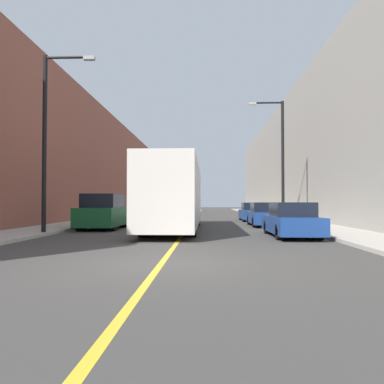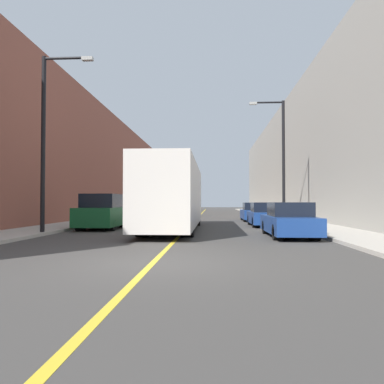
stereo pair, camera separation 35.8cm
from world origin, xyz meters
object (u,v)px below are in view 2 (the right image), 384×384
Objects in this scene: bus at (174,195)px; parked_suv_left at (104,213)px; car_right_near at (289,221)px; car_right_far at (254,213)px; street_lamp_left at (47,132)px; car_right_mid at (266,215)px; street_lamp_right at (281,154)px.

bus is 4.18m from parked_suv_left.
car_right_near is 13.36m from car_right_far.
street_lamp_left is (-1.45, -3.92, 3.75)m from parked_suv_left.
parked_suv_left is at bearing -135.42° from car_right_far.
bus is 6.47m from car_right_mid.
street_lamp_left is (-5.45, -3.14, 2.80)m from bus.
street_lamp_right reaches higher than car_right_far.
bus is at bearing -145.90° from car_right_mid.
bus is at bearing -138.87° from street_lamp_right.
car_right_near is at bearing -89.98° from car_right_mid.
bus is 2.58× the size of parked_suv_left.
parked_suv_left is (-4.00, 0.78, -0.95)m from bus.
street_lamp_right is (12.07, 8.92, 0.11)m from street_lamp_left.
street_lamp_left is (-10.72, -6.71, 3.97)m from car_right_mid.
street_lamp_left is 15.01m from street_lamp_right.
street_lamp_left reaches higher than car_right_mid.
parked_suv_left is at bearing -154.77° from street_lamp_right.
street_lamp_left reaches higher than car_right_near.
car_right_near is 11.44m from street_lamp_left.
car_right_far is (5.25, 9.89, -1.18)m from bus.
car_right_far is at bearing 62.05° from bus.
bus is 1.50× the size of street_lamp_right.
car_right_far is 0.54× the size of street_lamp_right.
car_right_near is at bearing -33.38° from bus.
car_right_far is at bearing 50.61° from street_lamp_left.
car_right_near is 1.06× the size of car_right_mid.
car_right_near is (5.27, -3.47, -1.17)m from bus.
bus is 6.88m from street_lamp_left.
bus is 2.75× the size of car_right_mid.
car_right_mid reaches higher than car_right_far.
car_right_far is at bearing 90.22° from car_right_mid.
car_right_far is 17.32m from street_lamp_left.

